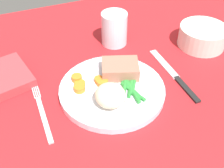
# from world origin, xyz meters

# --- Properties ---
(dining_table) EXTENTS (1.20, 0.90, 0.02)m
(dining_table) POSITION_xyz_m (0.00, 0.00, 0.01)
(dining_table) COLOR red
(dining_table) RESTS_ON ground
(dinner_plate) EXTENTS (0.23, 0.23, 0.02)m
(dinner_plate) POSITION_xyz_m (-0.03, -0.02, 0.03)
(dinner_plate) COLOR white
(dinner_plate) RESTS_ON dining_table
(meat_portion) EXTENTS (0.10, 0.09, 0.03)m
(meat_portion) POSITION_xyz_m (-0.00, 0.02, 0.05)
(meat_portion) COLOR #A86B56
(meat_portion) RESTS_ON dinner_plate
(mashed_potatoes) EXTENTS (0.06, 0.07, 0.04)m
(mashed_potatoes) POSITION_xyz_m (-0.06, -0.06, 0.06)
(mashed_potatoes) COLOR beige
(mashed_potatoes) RESTS_ON dinner_plate
(carrot_slices) EXTENTS (0.08, 0.06, 0.01)m
(carrot_slices) POSITION_xyz_m (-0.08, 0.01, 0.04)
(carrot_slices) COLOR orange
(carrot_slices) RESTS_ON dinner_plate
(green_beans) EXTENTS (0.06, 0.09, 0.01)m
(green_beans) POSITION_xyz_m (-0.00, -0.04, 0.04)
(green_beans) COLOR #2D8C38
(green_beans) RESTS_ON dinner_plate
(fork) EXTENTS (0.01, 0.17, 0.00)m
(fork) POSITION_xyz_m (-0.19, -0.02, 0.02)
(fork) COLOR silver
(fork) RESTS_ON dining_table
(knife) EXTENTS (0.02, 0.20, 0.01)m
(knife) POSITION_xyz_m (0.12, -0.02, 0.02)
(knife) COLOR black
(knife) RESTS_ON dining_table
(water_glass) EXTENTS (0.07, 0.07, 0.09)m
(water_glass) POSITION_xyz_m (0.05, 0.16, 0.06)
(water_glass) COLOR silver
(water_glass) RESTS_ON dining_table
(salad_bowl) EXTENTS (0.12, 0.12, 0.05)m
(salad_bowl) POSITION_xyz_m (0.26, 0.07, 0.05)
(salad_bowl) COLOR silver
(salad_bowl) RESTS_ON dining_table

